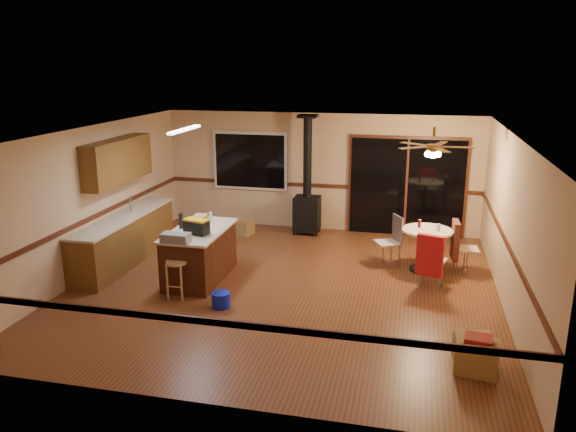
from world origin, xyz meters
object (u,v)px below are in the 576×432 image
(bar_stool, at_px, (177,279))
(chair_right, at_px, (457,241))
(box_under_window, at_px, (242,226))
(box_corner_a, at_px, (477,357))
(kitchen_island, at_px, (200,254))
(dining_table, at_px, (427,243))
(blue_bucket, at_px, (221,300))
(box_corner_b, at_px, (473,350))
(chair_left, at_px, (393,235))
(toolbox_black, at_px, (196,227))
(toolbox_grey, at_px, (176,238))
(wood_stove, at_px, (307,201))
(chair_near, at_px, (430,255))

(bar_stool, xyz_separation_m, chair_right, (4.42, 2.15, 0.29))
(box_under_window, xyz_separation_m, box_corner_a, (4.49, -4.80, 0.01))
(kitchen_island, bearing_deg, dining_table, 18.43)
(kitchen_island, bearing_deg, blue_bucket, -54.58)
(chair_right, distance_m, box_corner_b, 3.27)
(chair_left, bearing_deg, toolbox_black, -152.14)
(dining_table, distance_m, box_under_window, 4.17)
(kitchen_island, distance_m, toolbox_black, 0.61)
(toolbox_grey, height_order, dining_table, toolbox_grey)
(toolbox_black, bearing_deg, chair_left, 27.86)
(wood_stove, bearing_deg, chair_left, -40.06)
(toolbox_black, xyz_separation_m, bar_stool, (-0.13, -0.58, -0.71))
(toolbox_grey, distance_m, chair_left, 3.98)
(wood_stove, relative_size, chair_near, 3.60)
(toolbox_black, xyz_separation_m, chair_right, (4.29, 1.57, -0.41))
(kitchen_island, relative_size, wood_stove, 0.67)
(chair_right, relative_size, box_under_window, 1.59)
(wood_stove, relative_size, dining_table, 2.79)
(box_corner_b, bearing_deg, chair_near, 102.42)
(toolbox_grey, height_order, box_corner_a, toolbox_grey)
(wood_stove, relative_size, box_under_window, 5.71)
(dining_table, height_order, box_corner_b, dining_table)
(kitchen_island, xyz_separation_m, blue_bucket, (0.74, -1.05, -0.33))
(dining_table, distance_m, chair_near, 0.88)
(kitchen_island, bearing_deg, wood_stove, 66.91)
(bar_stool, relative_size, chair_left, 1.13)
(blue_bucket, bearing_deg, kitchen_island, 125.42)
(chair_near, height_order, box_under_window, chair_near)
(toolbox_grey, relative_size, box_under_window, 1.02)
(toolbox_grey, bearing_deg, box_corner_b, -15.01)
(kitchen_island, xyz_separation_m, box_corner_b, (4.39, -1.93, -0.27))
(dining_table, bearing_deg, toolbox_grey, -153.10)
(toolbox_grey, distance_m, dining_table, 4.44)
(dining_table, relative_size, chair_right, 1.29)
(wood_stove, height_order, toolbox_grey, wood_stove)
(toolbox_black, relative_size, dining_table, 0.45)
(dining_table, bearing_deg, kitchen_island, -161.57)
(chair_right, distance_m, box_under_window, 4.65)
(dining_table, bearing_deg, chair_left, 166.22)
(kitchen_island, bearing_deg, chair_near, 5.95)
(kitchen_island, distance_m, chair_near, 3.90)
(kitchen_island, height_order, bar_stool, kitchen_island)
(blue_bucket, height_order, box_corner_a, box_corner_a)
(toolbox_grey, xyz_separation_m, chair_left, (3.33, 2.15, -0.38))
(chair_near, bearing_deg, chair_right, 62.62)
(blue_bucket, relative_size, chair_right, 0.41)
(chair_right, bearing_deg, wood_stove, 150.44)
(toolbox_black, height_order, box_under_window, toolbox_black)
(kitchen_island, bearing_deg, bar_stool, -94.54)
(toolbox_black, relative_size, bar_stool, 0.66)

